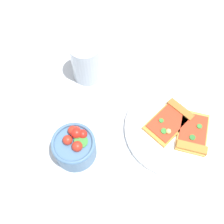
{
  "coord_description": "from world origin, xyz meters",
  "views": [
    {
      "loc": [
        -0.3,
        -0.15,
        0.66
      ],
      "look_at": [
        -0.07,
        0.09,
        0.03
      ],
      "focal_mm": 44.88,
      "sensor_mm": 36.0,
      "label": 1
    }
  ],
  "objects_px": {
    "plate": "(174,130)",
    "salad_bowl": "(75,146)",
    "pizza_slice_far": "(170,120)",
    "soda_glass": "(86,62)",
    "pizza_slice_near": "(192,136)"
  },
  "relations": [
    {
      "from": "plate",
      "to": "salad_bowl",
      "type": "height_order",
      "value": "salad_bowl"
    },
    {
      "from": "plate",
      "to": "pizza_slice_far",
      "type": "bearing_deg",
      "value": 69.1
    },
    {
      "from": "soda_glass",
      "to": "plate",
      "type": "bearing_deg",
      "value": -81.49
    },
    {
      "from": "plate",
      "to": "pizza_slice_far",
      "type": "height_order",
      "value": "pizza_slice_far"
    },
    {
      "from": "pizza_slice_near",
      "to": "plate",
      "type": "bearing_deg",
      "value": 108.58
    },
    {
      "from": "plate",
      "to": "pizza_slice_far",
      "type": "relative_size",
      "value": 2.1
    },
    {
      "from": "plate",
      "to": "pizza_slice_near",
      "type": "distance_m",
      "value": 0.05
    },
    {
      "from": "pizza_slice_far",
      "to": "soda_glass",
      "type": "bearing_deg",
      "value": 100.86
    },
    {
      "from": "pizza_slice_near",
      "to": "soda_glass",
      "type": "relative_size",
      "value": 1.11
    },
    {
      "from": "pizza_slice_near",
      "to": "pizza_slice_far",
      "type": "height_order",
      "value": "pizza_slice_far"
    },
    {
      "from": "pizza_slice_far",
      "to": "plate",
      "type": "bearing_deg",
      "value": -110.9
    },
    {
      "from": "pizza_slice_near",
      "to": "soda_glass",
      "type": "bearing_deg",
      "value": 99.93
    },
    {
      "from": "plate",
      "to": "pizza_slice_near",
      "type": "relative_size",
      "value": 1.86
    },
    {
      "from": "pizza_slice_far",
      "to": "pizza_slice_near",
      "type": "bearing_deg",
      "value": -83.86
    },
    {
      "from": "plate",
      "to": "pizza_slice_near",
      "type": "height_order",
      "value": "pizza_slice_near"
    }
  ]
}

